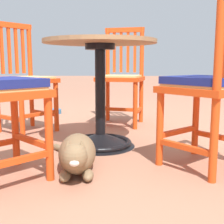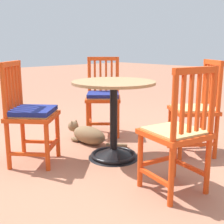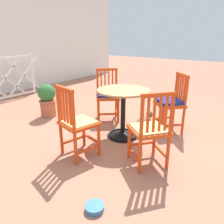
% 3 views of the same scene
% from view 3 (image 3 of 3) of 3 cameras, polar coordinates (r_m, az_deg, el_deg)
% --- Properties ---
extents(ground_plane, '(24.00, 24.00, 0.00)m').
position_cam_3_polar(ground_plane, '(3.19, 1.64, -7.40)').
color(ground_plane, '#A36B51').
extents(cafe_table, '(0.76, 0.76, 0.73)m').
position_cam_3_polar(cafe_table, '(3.20, 2.91, -1.79)').
color(cafe_table, black).
rests_on(cafe_table, ground_plane).
extents(orange_chair_at_corner, '(0.48, 0.48, 0.91)m').
position_cam_3_polar(orange_chair_at_corner, '(2.66, -9.28, -3.08)').
color(orange_chair_at_corner, '#D64214').
rests_on(orange_chair_at_corner, ground_plane).
extents(orange_chair_facing_out, '(0.56, 0.56, 0.91)m').
position_cam_3_polar(orange_chair_facing_out, '(2.47, 10.03, -4.93)').
color(orange_chair_facing_out, '#D64214').
rests_on(orange_chair_facing_out, ground_plane).
extents(orange_chair_tucked_in, '(0.57, 0.57, 0.91)m').
position_cam_3_polar(orange_chair_tucked_in, '(3.51, 15.38, 2.26)').
color(orange_chair_tucked_in, '#D64214').
rests_on(orange_chair_tucked_in, ground_plane).
extents(orange_chair_near_fence, '(0.56, 0.56, 0.91)m').
position_cam_3_polar(orange_chair_near_fence, '(3.82, -1.19, 4.33)').
color(orange_chair_near_fence, '#D64214').
rests_on(orange_chair_near_fence, ground_plane).
extents(tabby_cat, '(0.71, 0.34, 0.23)m').
position_cam_3_polar(tabby_cat, '(3.64, 8.66, -2.47)').
color(tabby_cat, brown).
rests_on(tabby_cat, ground_plane).
extents(terracotta_planter, '(0.32, 0.32, 0.62)m').
position_cam_3_polar(terracotta_planter, '(4.19, -16.83, 3.17)').
color(terracotta_planter, '#B25B3D').
rests_on(terracotta_planter, ground_plane).
extents(pet_water_bowl, '(0.17, 0.17, 0.05)m').
position_cam_3_polar(pet_water_bowl, '(2.06, -4.66, -23.97)').
color(pet_water_bowl, teal).
rests_on(pet_water_bowl, ground_plane).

